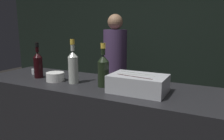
% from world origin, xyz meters
% --- Properties ---
extents(wall_back_chalkboard, '(6.40, 0.06, 2.80)m').
position_xyz_m(wall_back_chalkboard, '(0.00, 2.24, 1.40)').
color(wall_back_chalkboard, black).
rests_on(wall_back_chalkboard, ground_plane).
extents(ice_bin_with_bottles, '(0.40, 0.26, 0.13)m').
position_xyz_m(ice_bin_with_bottles, '(0.25, 0.25, 1.14)').
color(ice_bin_with_bottles, '#B7BABF').
rests_on(ice_bin_with_bottles, bar_counter).
extents(bowl_white, '(0.15, 0.15, 0.07)m').
position_xyz_m(bowl_white, '(-0.49, 0.24, 1.11)').
color(bowl_white, white).
rests_on(bowl_white, bar_counter).
extents(candle_votive, '(0.06, 0.06, 0.05)m').
position_xyz_m(candle_votive, '(-0.86, 0.37, 1.10)').
color(candle_votive, silver).
rests_on(candle_votive, bar_counter).
extents(champagne_bottle, '(0.09, 0.09, 0.34)m').
position_xyz_m(champagne_bottle, '(-0.03, 0.27, 1.21)').
color(champagne_bottle, black).
rests_on(champagne_bottle, bar_counter).
extents(rose_wine_bottle, '(0.08, 0.08, 0.36)m').
position_xyz_m(rose_wine_bottle, '(-0.31, 0.25, 1.22)').
color(rose_wine_bottle, '#B2B7AD').
rests_on(rose_wine_bottle, bar_counter).
extents(red_wine_bottle_black_foil, '(0.08, 0.08, 0.32)m').
position_xyz_m(red_wine_bottle_black_foil, '(-0.71, 0.27, 1.20)').
color(red_wine_bottle_black_foil, black).
rests_on(red_wine_bottle_black_foil, bar_counter).
extents(person_in_hoodie, '(0.33, 0.33, 1.70)m').
position_xyz_m(person_in_hoodie, '(-0.56, 1.57, 0.95)').
color(person_in_hoodie, black).
rests_on(person_in_hoodie, ground_plane).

